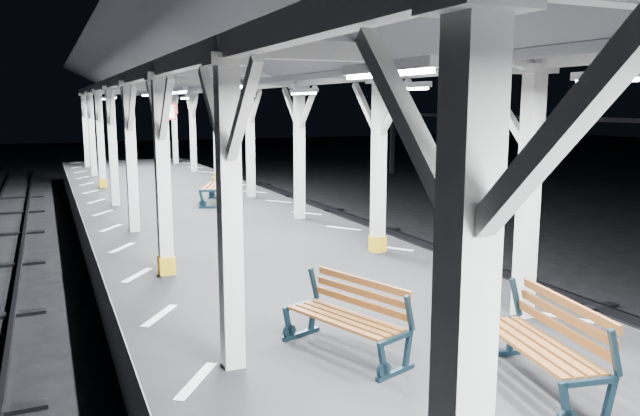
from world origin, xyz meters
TOP-DOWN VIEW (x-y plane):
  - ground at (0.00, 0.00)m, footprint 120.00×120.00m
  - platform at (0.00, 0.00)m, footprint 6.00×50.00m
  - hazard_stripes_left at (-2.45, 0.00)m, footprint 1.00×48.00m
  - hazard_stripes_right at (2.45, 0.00)m, footprint 1.00×48.00m
  - track_right at (5.00, 0.00)m, footprint 2.20×60.00m
  - canopy at (0.00, -0.02)m, footprint 5.40×49.00m
  - bench_near at (0.72, -3.76)m, footprint 0.93×1.78m
  - bench_mid at (-0.66, -2.16)m, footprint 1.05×1.67m
  - bench_far at (0.78, 9.16)m, footprint 1.34×2.01m

SIDE VIEW (x-z plane):
  - ground at x=0.00m, z-range 0.00..0.00m
  - track_right at x=5.00m, z-range 0.00..0.16m
  - platform at x=0.00m, z-range 0.00..1.00m
  - hazard_stripes_left at x=-2.45m, z-range 1.00..1.01m
  - hazard_stripes_right at x=2.45m, z-range 1.00..1.01m
  - bench_mid at x=-0.66m, z-range 1.03..1.88m
  - bench_near at x=0.72m, z-range 1.03..1.95m
  - bench_far at x=0.78m, z-range 1.03..2.06m
  - canopy at x=0.00m, z-range 2.24..6.89m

